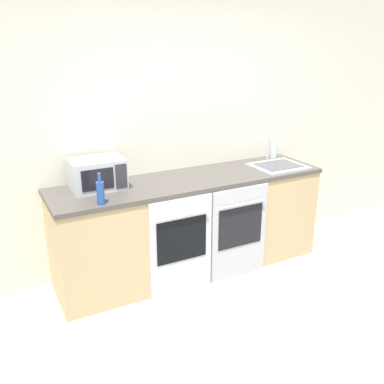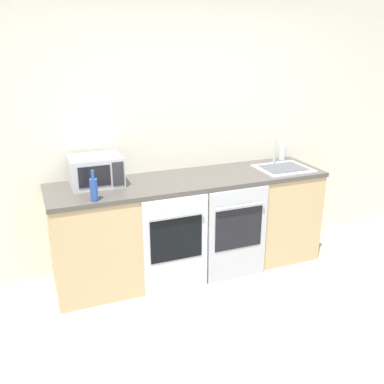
{
  "view_description": "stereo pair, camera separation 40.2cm",
  "coord_description": "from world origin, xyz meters",
  "views": [
    {
      "loc": [
        -1.75,
        -1.78,
        2.14
      ],
      "look_at": [
        0.01,
        1.58,
        0.8
      ],
      "focal_mm": 40.0,
      "sensor_mm": 36.0,
      "label": 1
    },
    {
      "loc": [
        -1.38,
        -1.95,
        2.14
      ],
      "look_at": [
        0.01,
        1.58,
        0.8
      ],
      "focal_mm": 40.0,
      "sensor_mm": 36.0,
      "label": 2
    }
  ],
  "objects": [
    {
      "name": "sink",
      "position": [
        0.96,
        1.51,
        0.95
      ],
      "size": [
        0.5,
        0.44,
        0.27
      ],
      "color": "#B7BABF",
      "rests_on": "counter_back"
    },
    {
      "name": "counter_back",
      "position": [
        0.0,
        1.58,
        0.47
      ],
      "size": [
        2.61,
        0.68,
        0.94
      ],
      "color": "tan",
      "rests_on": "ground_plane"
    },
    {
      "name": "oven_left",
      "position": [
        -0.27,
        1.23,
        0.46
      ],
      "size": [
        0.59,
        0.06,
        0.89
      ],
      "color": "silver",
      "rests_on": "ground_plane"
    },
    {
      "name": "wall_back",
      "position": [
        0.0,
        1.94,
        1.3
      ],
      "size": [
        10.0,
        0.06,
        2.6
      ],
      "color": "silver",
      "rests_on": "ground_plane"
    },
    {
      "name": "ground_plane",
      "position": [
        0.0,
        0.0,
        0.0
      ],
      "size": [
        16.0,
        16.0,
        0.0
      ],
      "primitive_type": "plane",
      "color": "gray"
    },
    {
      "name": "bottle_blue",
      "position": [
        -0.93,
        1.3,
        1.04
      ],
      "size": [
        0.06,
        0.06,
        0.25
      ],
      "color": "#234793",
      "rests_on": "counter_back"
    },
    {
      "name": "microwave",
      "position": [
        -0.84,
        1.69,
        1.07
      ],
      "size": [
        0.45,
        0.33,
        0.26
      ],
      "color": "#B7BABF",
      "rests_on": "counter_back"
    },
    {
      "name": "bottle_clear",
      "position": [
        1.15,
        1.82,
        1.02
      ],
      "size": [
        0.07,
        0.07,
        0.2
      ],
      "color": "silver",
      "rests_on": "counter_back"
    },
    {
      "name": "oven_right",
      "position": [
        0.33,
        1.23,
        0.46
      ],
      "size": [
        0.59,
        0.06,
        0.89
      ],
      "color": "#B7BABF",
      "rests_on": "ground_plane"
    }
  ]
}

